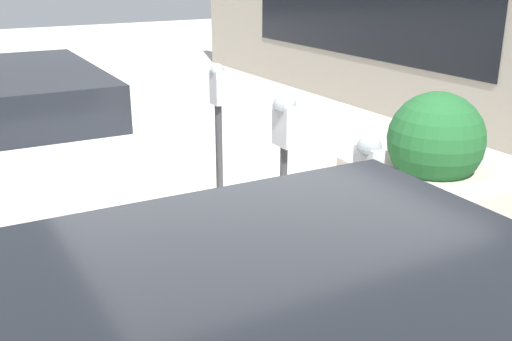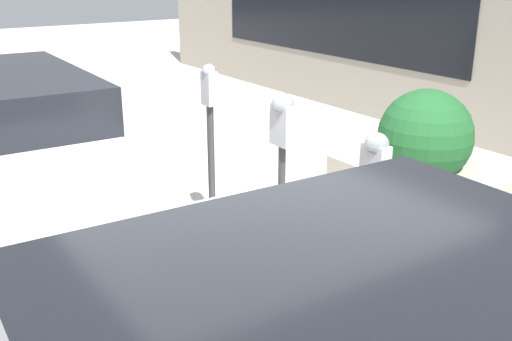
% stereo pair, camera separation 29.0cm
% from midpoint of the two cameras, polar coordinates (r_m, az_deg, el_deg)
% --- Properties ---
extents(ground_plane, '(40.00, 40.00, 0.00)m').
position_cam_midpoint_polar(ground_plane, '(4.55, -2.91, -10.78)').
color(ground_plane, beige).
extents(curb_strip, '(19.00, 0.16, 0.04)m').
position_cam_midpoint_polar(curb_strip, '(4.50, -3.80, -10.84)').
color(curb_strip, gold).
rests_on(curb_strip, ground_plane).
extents(parking_meter_nearest, '(0.17, 0.15, 1.35)m').
position_cam_midpoint_polar(parking_meter_nearest, '(3.60, 8.85, -2.16)').
color(parking_meter_nearest, '#38383D').
rests_on(parking_meter_nearest, ground_plane).
extents(parking_meter_second, '(0.20, 0.17, 1.40)m').
position_cam_midpoint_polar(parking_meter_second, '(4.34, 0.61, 3.09)').
color(parking_meter_second, '#38383D').
rests_on(parking_meter_second, ground_plane).
extents(parking_meter_middle, '(0.14, 0.12, 1.48)m').
position_cam_midpoint_polar(parking_meter_middle, '(5.10, -6.01, 4.68)').
color(parking_meter_middle, '#38383D').
rests_on(parking_meter_middle, ground_plane).
extents(planter_box, '(1.36, 0.98, 1.28)m').
position_cam_midpoint_polar(planter_box, '(5.32, 13.99, -0.50)').
color(planter_box, '#B2A899').
rests_on(planter_box, ground_plane).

